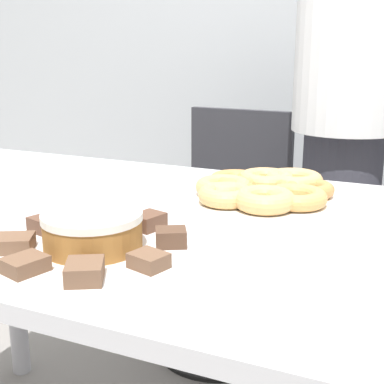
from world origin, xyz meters
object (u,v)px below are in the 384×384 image
at_px(person_standing, 346,110).
at_px(frosted_cake, 93,230).
at_px(plate_donuts, 265,198).
at_px(plate_cake, 94,251).
at_px(office_chair_left, 224,241).

bearing_deg(person_standing, frosted_cake, -101.84).
distance_m(person_standing, plate_donuts, 0.67).
height_order(person_standing, plate_cake, person_standing).
bearing_deg(office_chair_left, person_standing, 3.94).
distance_m(office_chair_left, plate_cake, 1.13).
bearing_deg(plate_cake, plate_donuts, 68.93).
xyz_separation_m(plate_cake, plate_donuts, (0.16, 0.41, 0.00)).
distance_m(person_standing, office_chair_left, 0.63).
height_order(office_chair_left, frosted_cake, office_chair_left).
relative_size(office_chair_left, plate_donuts, 2.43).
distance_m(office_chair_left, plate_donuts, 0.81).
xyz_separation_m(office_chair_left, plate_cake, (0.17, -1.06, 0.37)).
height_order(plate_cake, plate_donuts, same).
xyz_separation_m(person_standing, plate_cake, (-0.22, -1.07, -0.12)).
xyz_separation_m(person_standing, plate_donuts, (-0.06, -0.65, -0.12)).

